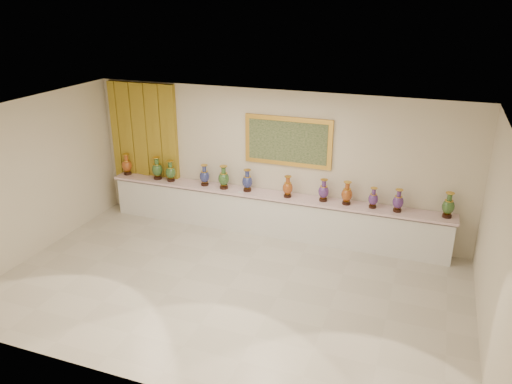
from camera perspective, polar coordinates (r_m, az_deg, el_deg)
ground at (r=8.79m, az=-3.16°, el=-10.82°), size 8.00×8.00×0.00m
room at (r=11.20m, az=-10.23°, el=4.98°), size 8.00×8.00×8.00m
counter at (r=10.46m, az=1.67°, el=-2.55°), size 7.28×0.48×0.90m
vase_0 at (r=11.70m, az=-14.54°, el=2.98°), size 0.23×0.23×0.49m
vase_1 at (r=11.25m, az=-11.23°, el=2.57°), size 0.27×0.27×0.51m
vase_2 at (r=11.07m, az=-9.74°, el=2.27°), size 0.24×0.24×0.47m
vase_3 at (r=10.72m, az=-5.90°, el=1.81°), size 0.25×0.25×0.46m
vase_4 at (r=10.50m, az=-3.71°, el=1.56°), size 0.28×0.28×0.50m
vase_5 at (r=10.35m, az=-1.00°, el=1.21°), size 0.29×0.29×0.47m
vase_6 at (r=10.06m, az=3.64°, el=0.49°), size 0.23×0.23×0.45m
vase_7 at (r=9.93m, az=7.73°, el=0.08°), size 0.25×0.25×0.45m
vase_8 at (r=9.84m, az=10.34°, el=-0.25°), size 0.29×0.29×0.47m
vase_9 at (r=9.79m, az=13.25°, el=-0.76°), size 0.24×0.24×0.41m
vase_10 at (r=9.74m, az=15.93°, el=-1.06°), size 0.24×0.24×0.44m
vase_11 at (r=9.77m, az=21.12°, el=-1.53°), size 0.30×0.30×0.48m
label_card at (r=10.35m, az=-1.75°, el=-0.01°), size 0.10×0.06×0.00m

